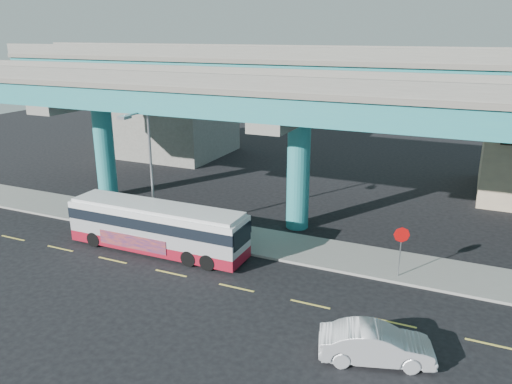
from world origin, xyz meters
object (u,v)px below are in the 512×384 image
at_px(transit_bus, 157,226).
at_px(stop_sign, 401,241).
at_px(sedan, 376,344).
at_px(parked_car, 138,210).
at_px(street_lamp, 145,156).

bearing_deg(transit_bus, stop_sign, 8.94).
relative_size(sedan, parked_car, 1.18).
bearing_deg(parked_car, stop_sign, -84.70).
xyz_separation_m(transit_bus, sedan, (14.10, -5.31, -0.84)).
relative_size(transit_bus, stop_sign, 4.06).
distance_m(transit_bus, stop_sign, 14.01).
bearing_deg(stop_sign, parked_car, 178.55).
bearing_deg(sedan, parked_car, 47.17).
bearing_deg(sedan, street_lamp, 49.89).
relative_size(transit_bus, street_lamp, 1.40).
relative_size(transit_bus, parked_car, 2.79).
relative_size(parked_car, stop_sign, 1.45).
height_order(transit_bus, street_lamp, street_lamp).
bearing_deg(transit_bus, sedan, -20.90).
bearing_deg(transit_bus, street_lamp, 137.79).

